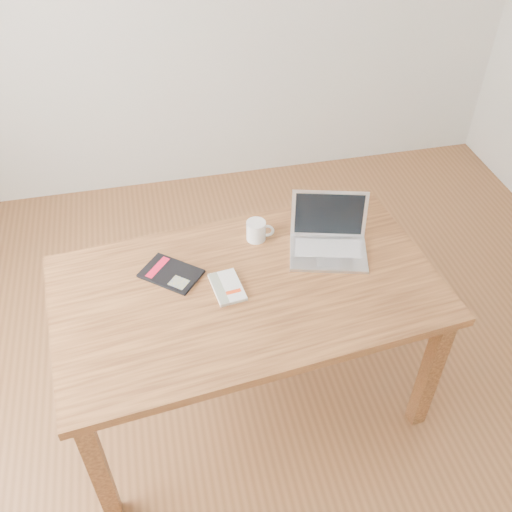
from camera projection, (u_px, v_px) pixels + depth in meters
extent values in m
plane|color=brown|center=(287.00, 402.00, 2.75)|extent=(4.00, 4.00, 0.00)
cube|color=brown|center=(247.00, 290.00, 2.30)|extent=(1.62, 1.03, 0.04)
cube|color=brown|center=(99.00, 471.00, 2.12)|extent=(0.07, 0.07, 0.71)
cube|color=brown|center=(430.00, 372.00, 2.45)|extent=(0.07, 0.07, 0.71)
cube|color=brown|center=(80.00, 326.00, 2.65)|extent=(0.07, 0.07, 0.71)
cube|color=brown|center=(354.00, 261.00, 2.98)|extent=(0.07, 0.07, 0.71)
cube|color=silver|center=(227.00, 287.00, 2.27)|extent=(0.13, 0.19, 0.01)
cube|color=white|center=(227.00, 287.00, 2.27)|extent=(0.13, 0.19, 0.02)
cube|color=gray|center=(219.00, 288.00, 2.26)|extent=(0.06, 0.18, 0.00)
cube|color=red|center=(234.00, 292.00, 2.24)|extent=(0.06, 0.03, 0.00)
cube|color=black|center=(171.00, 274.00, 2.33)|extent=(0.28, 0.27, 0.01)
cube|color=red|center=(158.00, 267.00, 2.35)|extent=(0.11, 0.12, 0.00)
cube|color=gray|center=(179.00, 283.00, 2.28)|extent=(0.09, 0.09, 0.00)
cube|color=silver|center=(328.00, 254.00, 2.42)|extent=(0.37, 0.30, 0.01)
cube|color=silver|center=(328.00, 248.00, 2.43)|extent=(0.30, 0.19, 0.00)
cube|color=#BCBCC1|center=(329.00, 263.00, 2.36)|extent=(0.11, 0.07, 0.00)
cube|color=silver|center=(329.00, 214.00, 2.44)|extent=(0.32, 0.13, 0.21)
cube|color=black|center=(329.00, 214.00, 2.44)|extent=(0.29, 0.11, 0.19)
cylinder|color=white|center=(256.00, 231.00, 2.47)|extent=(0.08, 0.08, 0.09)
cylinder|color=black|center=(256.00, 223.00, 2.45)|extent=(0.07, 0.07, 0.01)
torus|color=white|center=(267.00, 231.00, 2.47)|extent=(0.06, 0.03, 0.06)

